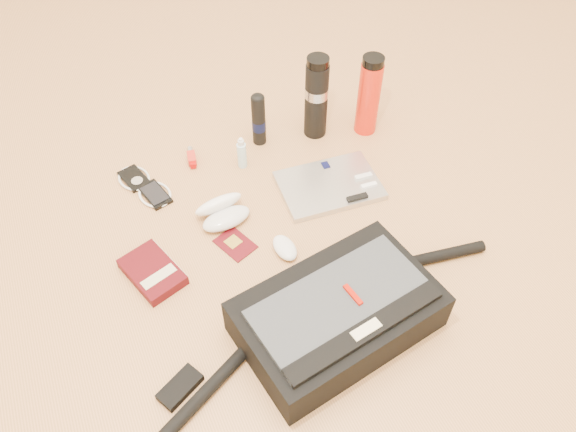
{
  "coord_description": "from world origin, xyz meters",
  "views": [
    {
      "loc": [
        -0.46,
        -0.87,
        1.27
      ],
      "look_at": [
        -0.01,
        0.1,
        0.06
      ],
      "focal_mm": 35.0,
      "sensor_mm": 36.0,
      "label": 1
    }
  ],
  "objects_px": {
    "messenger_bag": "(337,314)",
    "book": "(153,272)",
    "thermos_red": "(369,96)",
    "thermos_black": "(316,97)",
    "laptop": "(330,185)"
  },
  "relations": [
    {
      "from": "book",
      "to": "thermos_black",
      "type": "distance_m",
      "value": 0.78
    },
    {
      "from": "book",
      "to": "thermos_red",
      "type": "relative_size",
      "value": 0.72
    },
    {
      "from": "laptop",
      "to": "thermos_red",
      "type": "distance_m",
      "value": 0.34
    },
    {
      "from": "thermos_black",
      "to": "thermos_red",
      "type": "relative_size",
      "value": 1.03
    },
    {
      "from": "messenger_bag",
      "to": "thermos_red",
      "type": "relative_size",
      "value": 3.47
    },
    {
      "from": "messenger_bag",
      "to": "book",
      "type": "xyz_separation_m",
      "value": [
        -0.38,
        0.36,
        -0.05
      ]
    },
    {
      "from": "thermos_black",
      "to": "thermos_red",
      "type": "bearing_deg",
      "value": -19.49
    },
    {
      "from": "laptop",
      "to": "thermos_black",
      "type": "xyz_separation_m",
      "value": [
        0.08,
        0.26,
        0.14
      ]
    },
    {
      "from": "book",
      "to": "thermos_black",
      "type": "height_order",
      "value": "thermos_black"
    },
    {
      "from": "book",
      "to": "thermos_red",
      "type": "bearing_deg",
      "value": 2.3
    },
    {
      "from": "thermos_red",
      "to": "laptop",
      "type": "bearing_deg",
      "value": -140.28
    },
    {
      "from": "messenger_bag",
      "to": "thermos_red",
      "type": "distance_m",
      "value": 0.81
    },
    {
      "from": "book",
      "to": "thermos_black",
      "type": "xyz_separation_m",
      "value": [
        0.68,
        0.36,
        0.13
      ]
    },
    {
      "from": "messenger_bag",
      "to": "book",
      "type": "height_order",
      "value": "messenger_bag"
    },
    {
      "from": "book",
      "to": "thermos_red",
      "type": "xyz_separation_m",
      "value": [
        0.84,
        0.3,
        0.13
      ]
    }
  ]
}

